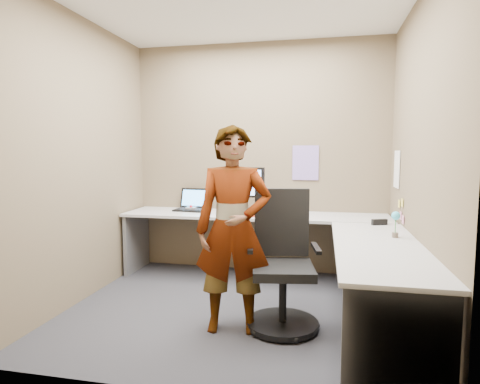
% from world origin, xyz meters
% --- Properties ---
extents(ground, '(3.00, 3.00, 0.00)m').
position_xyz_m(ground, '(0.00, 0.00, 0.00)').
color(ground, '#25252A').
rests_on(ground, ground).
extents(wall_back, '(3.00, 0.00, 3.00)m').
position_xyz_m(wall_back, '(0.00, 1.30, 1.35)').
color(wall_back, brown).
rests_on(wall_back, ground).
extents(wall_right, '(0.00, 2.70, 2.70)m').
position_xyz_m(wall_right, '(1.50, 0.00, 1.35)').
color(wall_right, brown).
rests_on(wall_right, ground).
extents(wall_left, '(0.00, 2.70, 2.70)m').
position_xyz_m(wall_left, '(-1.50, 0.00, 1.35)').
color(wall_left, brown).
rests_on(wall_left, ground).
extents(ceiling, '(3.00, 3.00, 0.00)m').
position_xyz_m(ceiling, '(0.00, 0.00, 2.70)').
color(ceiling, white).
rests_on(ceiling, wall_back).
extents(desk, '(2.98, 2.58, 0.73)m').
position_xyz_m(desk, '(0.44, 0.39, 0.59)').
color(desk, '#B5B5B5').
rests_on(desk, ground).
extents(paper_ream, '(0.36, 0.30, 0.06)m').
position_xyz_m(paper_ream, '(-0.10, 0.86, 0.76)').
color(paper_ream, red).
rests_on(paper_ream, desk).
extents(monitor, '(0.48, 0.21, 0.47)m').
position_xyz_m(monitor, '(-0.10, 0.88, 1.07)').
color(monitor, black).
rests_on(monitor, paper_ream).
extents(laptop, '(0.38, 0.33, 0.26)m').
position_xyz_m(laptop, '(-0.78, 1.13, 0.80)').
color(laptop, black).
rests_on(laptop, desk).
extents(trackball_mouse, '(0.12, 0.08, 0.07)m').
position_xyz_m(trackball_mouse, '(-0.77, 1.06, 0.76)').
color(trackball_mouse, '#B7B7BC').
rests_on(trackball_mouse, desk).
extents(origami, '(0.10, 0.10, 0.06)m').
position_xyz_m(origami, '(-0.07, 0.75, 0.76)').
color(origami, white).
rests_on(origami, desk).
extents(stapler, '(0.15, 0.09, 0.05)m').
position_xyz_m(stapler, '(1.29, 0.55, 0.76)').
color(stapler, black).
rests_on(stapler, desk).
extents(flower, '(0.07, 0.07, 0.22)m').
position_xyz_m(flower, '(1.34, -0.01, 0.87)').
color(flower, brown).
rests_on(flower, desk).
extents(calendar_purple, '(0.30, 0.01, 0.40)m').
position_xyz_m(calendar_purple, '(0.55, 1.29, 1.30)').
color(calendar_purple, '#846BB7').
rests_on(calendar_purple, wall_back).
extents(calendar_white, '(0.01, 0.28, 0.38)m').
position_xyz_m(calendar_white, '(1.49, 0.90, 1.25)').
color(calendar_white, white).
rests_on(calendar_white, wall_right).
extents(sticky_note_a, '(0.01, 0.07, 0.07)m').
position_xyz_m(sticky_note_a, '(1.49, 0.55, 0.95)').
color(sticky_note_a, '#F2E059').
rests_on(sticky_note_a, wall_right).
extents(sticky_note_b, '(0.01, 0.07, 0.07)m').
position_xyz_m(sticky_note_b, '(1.49, 0.60, 0.82)').
color(sticky_note_b, pink).
rests_on(sticky_note_b, wall_right).
extents(sticky_note_c, '(0.01, 0.07, 0.07)m').
position_xyz_m(sticky_note_c, '(1.49, 0.48, 0.80)').
color(sticky_note_c, pink).
rests_on(sticky_note_c, wall_right).
extents(sticky_note_d, '(0.01, 0.07, 0.07)m').
position_xyz_m(sticky_note_d, '(1.49, 0.70, 0.92)').
color(sticky_note_d, '#F2E059').
rests_on(sticky_note_d, wall_right).
extents(office_chair, '(0.61, 0.58, 1.10)m').
position_xyz_m(office_chair, '(0.45, -0.24, 0.45)').
color(office_chair, black).
rests_on(office_chair, ground).
extents(person, '(0.66, 0.49, 1.64)m').
position_xyz_m(person, '(0.07, -0.39, 0.82)').
color(person, '#999399').
rests_on(person, ground).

